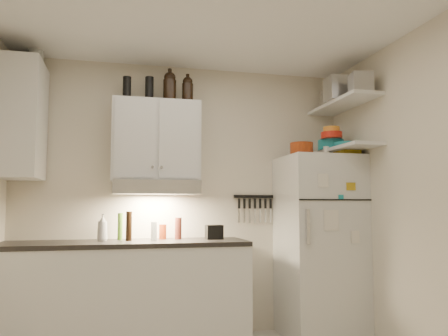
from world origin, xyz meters
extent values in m
cube|color=beige|center=(0.00, 1.51, 1.30)|extent=(3.20, 0.02, 2.60)
cube|color=beige|center=(1.61, 0.00, 1.30)|extent=(0.02, 3.00, 2.60)
cube|color=silver|center=(-0.55, 1.20, 0.44)|extent=(2.10, 0.60, 0.88)
cube|color=black|center=(-0.55, 1.20, 0.90)|extent=(2.10, 0.62, 0.04)
cube|color=silver|center=(-0.30, 1.33, 1.83)|extent=(0.80, 0.33, 0.75)
cube|color=silver|center=(-1.44, 1.20, 1.95)|extent=(0.33, 0.55, 1.00)
cube|color=silver|center=(-0.30, 1.27, 1.39)|extent=(0.76, 0.46, 0.12)
cube|color=silver|center=(1.25, 1.16, 0.85)|extent=(0.70, 0.68, 1.70)
cube|color=silver|center=(1.45, 1.02, 2.20)|extent=(0.30, 0.95, 0.03)
cube|color=silver|center=(1.45, 1.02, 1.76)|extent=(0.30, 0.95, 0.03)
cube|color=black|center=(0.70, 1.49, 1.32)|extent=(0.42, 0.02, 0.03)
cylinder|color=#923211|center=(1.07, 1.13, 1.76)|extent=(0.29, 0.29, 0.13)
cube|color=#B69016|center=(1.47, 1.00, 1.74)|extent=(0.18, 0.22, 0.07)
cylinder|color=silver|center=(1.30, 1.08, 1.75)|extent=(0.07, 0.07, 0.09)
cylinder|color=silver|center=(1.49, 1.30, 2.31)|extent=(0.28, 0.28, 0.19)
cube|color=#AAAAAD|center=(1.38, 0.97, 2.33)|extent=(0.24, 0.22, 0.23)
cube|color=#AAAAAD|center=(1.43, 0.66, 2.30)|extent=(0.21, 0.21, 0.18)
cylinder|color=teal|center=(1.41, 1.20, 1.83)|extent=(0.25, 0.25, 0.10)
cylinder|color=red|center=(1.37, 1.10, 1.91)|extent=(0.20, 0.20, 0.06)
cylinder|color=orange|center=(1.37, 1.10, 1.96)|extent=(0.16, 0.16, 0.05)
cylinder|color=teal|center=(1.48, 1.04, 1.80)|extent=(0.26, 0.26, 0.06)
cylinder|color=black|center=(-0.37, 1.31, 2.31)|extent=(0.10, 0.10, 0.23)
cylinder|color=black|center=(-0.57, 1.33, 2.31)|extent=(0.08, 0.08, 0.22)
cylinder|color=silver|center=(-1.37, 1.32, 2.54)|extent=(0.15, 0.15, 0.17)
imported|color=silver|center=(-0.76, 1.25, 1.05)|extent=(0.12, 0.13, 0.26)
cylinder|color=#58241A|center=(-0.09, 1.31, 1.02)|extent=(0.07, 0.07, 0.20)
cylinder|color=#45731C|center=(-0.61, 1.35, 1.04)|extent=(0.06, 0.06, 0.24)
cylinder|color=black|center=(-0.53, 1.23, 1.05)|extent=(0.07, 0.07, 0.26)
cylinder|color=silver|center=(-0.31, 1.23, 1.00)|extent=(0.07, 0.07, 0.16)
cylinder|color=#923211|center=(-0.22, 1.35, 0.99)|extent=(0.08, 0.08, 0.14)
cube|color=black|center=(0.24, 1.25, 0.98)|extent=(0.16, 0.12, 0.13)
camera|label=1|loc=(-0.61, -2.73, 1.22)|focal=35.00mm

